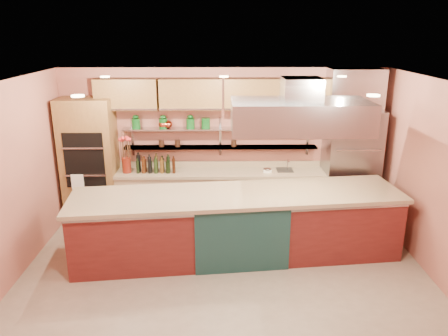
{
  "coord_description": "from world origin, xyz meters",
  "views": [
    {
      "loc": [
        -0.09,
        -5.53,
        3.45
      ],
      "look_at": [
        -0.0,
        1.0,
        1.37
      ],
      "focal_mm": 35.0,
      "sensor_mm": 36.0,
      "label": 1
    }
  ],
  "objects_px": {
    "island": "(237,224)",
    "copper_kettle": "(167,124)",
    "refrigerator": "(350,166)",
    "flower_vase": "(127,165)",
    "green_canister": "(206,123)",
    "kitchen_scale": "(267,170)"
  },
  "relations": [
    {
      "from": "island",
      "to": "copper_kettle",
      "type": "xyz_separation_m",
      "value": [
        -1.23,
        1.63,
        1.26
      ]
    },
    {
      "from": "refrigerator",
      "to": "flower_vase",
      "type": "relative_size",
      "value": 7.31
    },
    {
      "from": "refrigerator",
      "to": "island",
      "type": "relative_size",
      "value": 0.42
    },
    {
      "from": "flower_vase",
      "to": "green_canister",
      "type": "distance_m",
      "value": 1.65
    },
    {
      "from": "refrigerator",
      "to": "green_canister",
      "type": "relative_size",
      "value": 11.24
    },
    {
      "from": "refrigerator",
      "to": "island",
      "type": "distance_m",
      "value": 2.61
    },
    {
      "from": "refrigerator",
      "to": "kitchen_scale",
      "type": "xyz_separation_m",
      "value": [
        -1.53,
        0.01,
        -0.08
      ]
    },
    {
      "from": "flower_vase",
      "to": "copper_kettle",
      "type": "distance_m",
      "value": 1.06
    },
    {
      "from": "flower_vase",
      "to": "kitchen_scale",
      "type": "bearing_deg",
      "value": 0.0
    },
    {
      "from": "flower_vase",
      "to": "green_canister",
      "type": "bearing_deg",
      "value": 8.57
    },
    {
      "from": "green_canister",
      "to": "kitchen_scale",
      "type": "bearing_deg",
      "value": -10.96
    },
    {
      "from": "island",
      "to": "copper_kettle",
      "type": "relative_size",
      "value": 27.69
    },
    {
      "from": "copper_kettle",
      "to": "green_canister",
      "type": "bearing_deg",
      "value": 0.0
    },
    {
      "from": "refrigerator",
      "to": "kitchen_scale",
      "type": "bearing_deg",
      "value": 179.63
    },
    {
      "from": "refrigerator",
      "to": "copper_kettle",
      "type": "relative_size",
      "value": 11.61
    },
    {
      "from": "island",
      "to": "flower_vase",
      "type": "height_order",
      "value": "flower_vase"
    },
    {
      "from": "kitchen_scale",
      "to": "island",
      "type": "bearing_deg",
      "value": -128.59
    },
    {
      "from": "kitchen_scale",
      "to": "green_canister",
      "type": "height_order",
      "value": "green_canister"
    },
    {
      "from": "island",
      "to": "green_canister",
      "type": "distance_m",
      "value": 2.14
    },
    {
      "from": "island",
      "to": "flower_vase",
      "type": "distance_m",
      "value": 2.49
    },
    {
      "from": "copper_kettle",
      "to": "refrigerator",
      "type": "bearing_deg",
      "value": -3.9
    },
    {
      "from": "copper_kettle",
      "to": "green_canister",
      "type": "distance_m",
      "value": 0.71
    }
  ]
}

